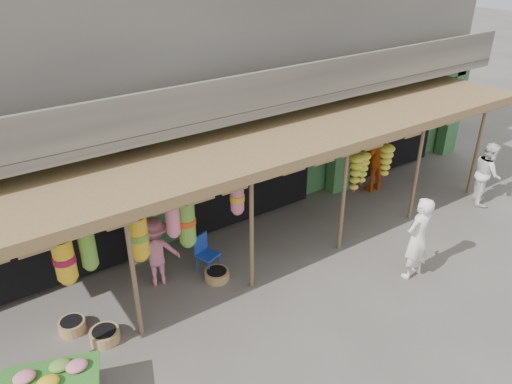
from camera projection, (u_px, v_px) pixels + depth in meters
ground at (301, 258)px, 11.53m from camera, size 80.00×80.00×0.00m
building at (193, 69)px, 13.49m from camera, size 16.40×6.80×7.00m
awning at (277, 145)px, 10.83m from camera, size 14.00×2.70×2.79m
flower_table at (51, 380)px, 7.53m from camera, size 1.65×1.28×0.87m
blue_chair at (205, 251)px, 10.92m from camera, size 0.53×0.53×0.86m
basket_left at (105, 336)px, 9.17m from camera, size 0.63×0.63×0.23m
basket_mid at (217, 275)px, 10.78m from camera, size 0.64×0.64×0.21m
basket_right at (72, 326)px, 9.39m from camera, size 0.65×0.65×0.23m
person_front at (417, 238)px, 10.51m from camera, size 0.72×0.50×1.92m
person_right at (487, 173)px, 13.47m from camera, size 1.08×1.07×1.75m
person_vendor at (377, 161)px, 14.07m from camera, size 1.10×0.47×1.86m
person_shopper at (156, 252)px, 10.37m from camera, size 1.12×0.81×1.57m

